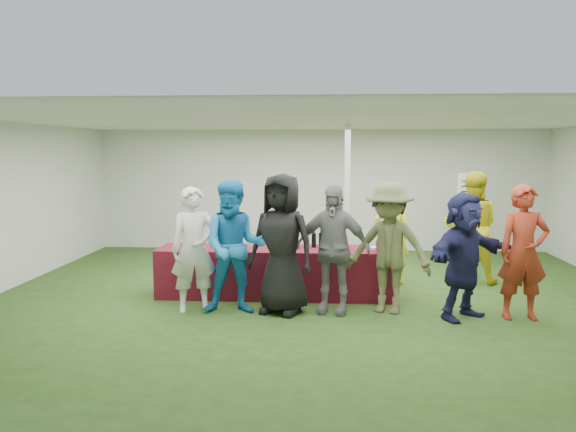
# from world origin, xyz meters

# --- Properties ---
(ground) EXTENTS (60.00, 60.00, 0.00)m
(ground) POSITION_xyz_m (0.00, 0.00, 0.00)
(ground) COLOR #284719
(ground) RESTS_ON ground
(tent) EXTENTS (10.00, 10.00, 10.00)m
(tent) POSITION_xyz_m (0.50, 1.20, 1.35)
(tent) COLOR white
(tent) RESTS_ON ground
(serving_table) EXTENTS (3.60, 0.80, 0.75)m
(serving_table) POSITION_xyz_m (-0.65, -0.11, 0.38)
(serving_table) COLOR maroon
(serving_table) RESTS_ON ground
(wine_bottles) EXTENTS (0.75, 0.16, 0.32)m
(wine_bottles) POSITION_xyz_m (-0.01, 0.02, 0.87)
(wine_bottles) COLOR black
(wine_bottles) RESTS_ON serving_table
(wine_glasses) EXTENTS (1.10, 0.12, 0.16)m
(wine_glasses) POSITION_xyz_m (-1.51, -0.37, 0.86)
(wine_glasses) COLOR silver
(wine_glasses) RESTS_ON serving_table
(water_bottle) EXTENTS (0.07, 0.07, 0.23)m
(water_bottle) POSITION_xyz_m (-0.56, -0.03, 0.85)
(water_bottle) COLOR silver
(water_bottle) RESTS_ON serving_table
(bar_towel) EXTENTS (0.25, 0.18, 0.03)m
(bar_towel) POSITION_xyz_m (0.94, -0.06, 0.77)
(bar_towel) COLOR white
(bar_towel) RESTS_ON serving_table
(dump_bucket) EXTENTS (0.23, 0.23, 0.18)m
(dump_bucket) POSITION_xyz_m (0.99, -0.33, 0.84)
(dump_bucket) COLOR slate
(dump_bucket) RESTS_ON serving_table
(wine_list_sign) EXTENTS (0.50, 0.03, 1.80)m
(wine_list_sign) POSITION_xyz_m (2.94, 2.49, 1.32)
(wine_list_sign) COLOR slate
(wine_list_sign) RESTS_ON ground
(staff_pourer) EXTENTS (0.64, 0.46, 1.64)m
(staff_pourer) POSITION_xyz_m (1.23, 0.76, 0.82)
(staff_pourer) COLOR yellow
(staff_pourer) RESTS_ON ground
(staff_back) EXTENTS (1.06, 0.90, 1.90)m
(staff_back) POSITION_xyz_m (2.60, 1.02, 0.95)
(staff_back) COLOR gold
(staff_back) RESTS_ON ground
(customer_0) EXTENTS (0.74, 0.60, 1.75)m
(customer_0) POSITION_xyz_m (-1.70, -1.00, 0.87)
(customer_0) COLOR silver
(customer_0) RESTS_ON ground
(customer_1) EXTENTS (0.96, 0.78, 1.85)m
(customer_1) POSITION_xyz_m (-1.12, -1.05, 0.93)
(customer_1) COLOR #1A7BBF
(customer_1) RESTS_ON ground
(customer_2) EXTENTS (1.11, 0.91, 1.94)m
(customer_2) POSITION_xyz_m (-0.47, -1.00, 0.97)
(customer_2) COLOR black
(customer_2) RESTS_ON ground
(customer_3) EXTENTS (1.12, 0.65, 1.79)m
(customer_3) POSITION_xyz_m (0.22, -0.94, 0.89)
(customer_3) COLOR slate
(customer_3) RESTS_ON ground
(customer_4) EXTENTS (1.34, 1.05, 1.82)m
(customer_4) POSITION_xyz_m (1.00, -0.89, 0.91)
(customer_4) COLOR #515530
(customer_4) RESTS_ON ground
(customer_5) EXTENTS (1.55, 1.40, 1.71)m
(customer_5) POSITION_xyz_m (1.97, -1.10, 0.85)
(customer_5) COLOR #1A1C43
(customer_5) RESTS_ON ground
(customer_6) EXTENTS (0.67, 0.45, 1.80)m
(customer_6) POSITION_xyz_m (2.75, -1.07, 0.90)
(customer_6) COLOR maroon
(customer_6) RESTS_ON ground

